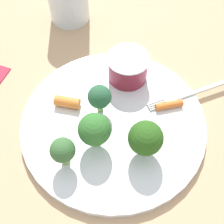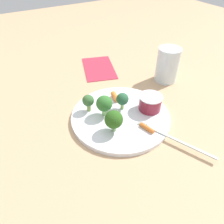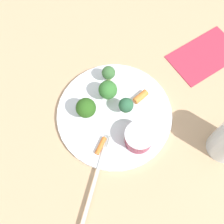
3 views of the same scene
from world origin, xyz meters
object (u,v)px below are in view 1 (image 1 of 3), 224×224
at_px(carrot_stick_1, 67,102).
at_px(fork, 204,89).
at_px(plate, 113,123).
at_px(broccoli_floret_1, 146,138).
at_px(sauce_cup, 128,68).
at_px(carrot_stick_0, 169,105).
at_px(broccoli_floret_3, 63,151).
at_px(broccoli_floret_2, 100,97).
at_px(broccoli_floret_0, 95,130).

xyz_separation_m(carrot_stick_1, fork, (0.20, 0.04, -0.01)).
height_order(plate, broccoli_floret_1, broccoli_floret_1).
distance_m(sauce_cup, fork, 0.12).
relative_size(carrot_stick_0, fork, 0.22).
bearing_deg(broccoli_floret_1, carrot_stick_0, 61.54).
height_order(plate, carrot_stick_1, carrot_stick_1).
xyz_separation_m(plate, broccoli_floret_3, (-0.06, -0.06, 0.04)).
xyz_separation_m(broccoli_floret_3, carrot_stick_0, (0.14, 0.09, -0.03)).
distance_m(carrot_stick_0, fork, 0.07).
distance_m(plate, carrot_stick_0, 0.08).
bearing_deg(broccoli_floret_1, fork, 48.07).
bearing_deg(carrot_stick_1, broccoli_floret_2, -8.13).
xyz_separation_m(broccoli_floret_1, carrot_stick_0, (0.04, 0.07, -0.03)).
bearing_deg(broccoli_floret_3, sauce_cup, 61.70).
distance_m(plate, broccoli_floret_1, 0.07).
xyz_separation_m(sauce_cup, broccoli_floret_2, (-0.04, -0.06, 0.01)).
bearing_deg(broccoli_floret_0, carrot_stick_1, 126.89).
xyz_separation_m(broccoli_floret_0, broccoli_floret_3, (-0.04, -0.03, -0.00)).
xyz_separation_m(broccoli_floret_0, fork, (0.16, 0.10, -0.03)).
bearing_deg(broccoli_floret_0, broccoli_floret_3, -142.78).
bearing_deg(broccoli_floret_3, fork, 32.48).
bearing_deg(fork, broccoli_floret_1, -131.93).
distance_m(sauce_cup, broccoli_floret_2, 0.08).
xyz_separation_m(carrot_stick_0, carrot_stick_1, (-0.15, -0.00, 0.00)).
distance_m(broccoli_floret_0, broccoli_floret_1, 0.06).
xyz_separation_m(sauce_cup, broccoli_floret_0, (-0.04, -0.12, 0.01)).
bearing_deg(plate, sauce_cup, 76.62).
relative_size(broccoli_floret_2, broccoli_floret_3, 1.02).
bearing_deg(carrot_stick_0, broccoli_floret_3, -147.05).
bearing_deg(carrot_stick_0, sauce_cup, 137.53).
bearing_deg(broccoli_floret_2, sauce_cup, 59.13).
bearing_deg(sauce_cup, plate, -103.38).
xyz_separation_m(carrot_stick_0, fork, (0.06, 0.03, -0.00)).
relative_size(sauce_cup, broccoli_floret_2, 1.26).
xyz_separation_m(broccoli_floret_2, fork, (0.16, 0.04, -0.03)).
bearing_deg(broccoli_floret_2, fork, 15.52).
bearing_deg(sauce_cup, carrot_stick_0, -42.47).
relative_size(broccoli_floret_0, fork, 0.32).
height_order(broccoli_floret_1, carrot_stick_0, broccoli_floret_1).
bearing_deg(fork, carrot_stick_0, -148.71).
bearing_deg(carrot_stick_1, sauce_cup, 33.58).
relative_size(plate, broccoli_floret_1, 4.51).
bearing_deg(fork, sauce_cup, 169.68).
distance_m(broccoli_floret_0, broccoli_floret_2, 0.05).
relative_size(sauce_cup, fork, 0.34).
distance_m(broccoli_floret_1, fork, 0.15).
height_order(broccoli_floret_0, broccoli_floret_1, same).
height_order(broccoli_floret_0, broccoli_floret_2, broccoli_floret_0).
bearing_deg(broccoli_floret_1, carrot_stick_1, 147.26).
height_order(plate, sauce_cup, sauce_cup).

